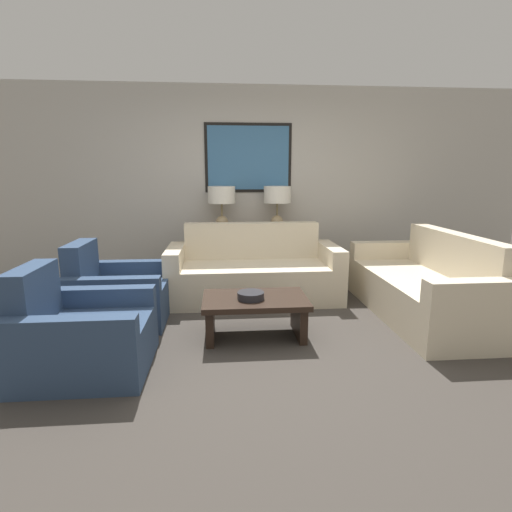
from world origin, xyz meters
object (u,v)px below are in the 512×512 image
Objects in this scene: console_table at (250,257)px; table_lamp_right at (277,199)px; table_lamp_left at (222,199)px; armchair_near_camera at (82,336)px; armchair_near_back_wall at (117,295)px; couch_by_side at (424,289)px; decorative_bowl at (251,296)px; coffee_table at (255,309)px; couch_by_back_wall at (254,274)px.

console_table is 0.87m from table_lamp_right.
armchair_near_camera is (-1.09, -2.38, -0.89)m from table_lamp_left.
console_table is 2.79m from armchair_near_camera.
couch_by_side is at bearing -2.30° from armchair_near_back_wall.
table_lamp_left reaches higher than couch_by_side.
table_lamp_left is 2.39× the size of decorative_bowl.
armchair_near_camera is (-1.33, -0.47, -0.14)m from decorative_bowl.
decorative_bowl is (-1.87, -0.44, 0.11)m from couch_by_side.
table_lamp_left is 2.07m from coffee_table.
coffee_table is 3.93× the size of decorative_bowl.
table_lamp_left reaches higher than couch_by_back_wall.
coffee_table is at bearing -92.57° from console_table.
console_table is 1.39× the size of armchair_near_back_wall.
armchair_near_back_wall is at bearing -129.27° from table_lamp_left.
console_table is at bearing 87.43° from coffee_table.
couch_by_back_wall is at bearing 85.97° from coffee_table.
console_table is 1.86m from coffee_table.
decorative_bowl is at bearing -23.27° from armchair_near_back_wall.
decorative_bowl reaches higher than coffee_table.
couch_by_back_wall reaches higher than armchair_near_camera.
coffee_table is (-1.83, -0.39, -0.03)m from couch_by_side.
armchair_near_camera is at bearing -121.54° from console_table.
table_lamp_right is at bearing 75.35° from decorative_bowl.
couch_by_back_wall is 1.00× the size of couch_by_side.
couch_by_back_wall reaches higher than coffee_table.
couch_by_back_wall is at bearing 24.28° from armchair_near_back_wall.
couch_by_back_wall is 1.60m from armchair_near_back_wall.
coffee_table is 1.47m from armchair_near_back_wall.
console_table reaches higher than coffee_table.
console_table is at bearing 180.00° from table_lamp_right.
couch_by_side is at bearing -24.24° from couch_by_back_wall.
table_lamp_right is 3.13m from armchair_near_camera.
decorative_bowl is (-0.04, -0.05, 0.14)m from coffee_table.
armchair_near_back_wall is at bearing 177.70° from couch_by_side.
console_table is 1.91m from decorative_bowl.
armchair_near_back_wall reaches higher than console_table.
table_lamp_right is (0.74, 0.00, 0.00)m from table_lamp_left.
console_table is at bearing 42.35° from armchair_near_back_wall.
couch_by_side is at bearing -34.53° from table_lamp_left.
console_table is 2.20× the size of table_lamp_left.
table_lamp_left is 2.06m from decorative_bowl.
couch_by_side is 8.38× the size of decorative_bowl.
couch_by_back_wall reaches higher than console_table.
table_lamp_right reaches higher than console_table.
table_lamp_right is 1.15m from couch_by_back_wall.
table_lamp_left is 0.63× the size of armchair_near_back_wall.
table_lamp_left is 0.29× the size of couch_by_side.
armchair_near_camera is (-1.83, -2.38, -0.89)m from table_lamp_right.
armchair_near_back_wall is (-1.46, -1.33, -0.10)m from console_table.
table_lamp_left is 0.61× the size of coffee_table.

